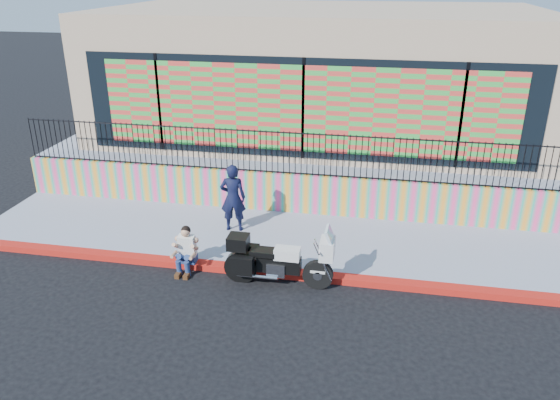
# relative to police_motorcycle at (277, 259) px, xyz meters

# --- Properties ---
(ground) EXTENTS (90.00, 90.00, 0.00)m
(ground) POSITION_rel_police_motorcycle_xyz_m (-0.14, 0.35, -0.62)
(ground) COLOR black
(ground) RESTS_ON ground
(red_curb) EXTENTS (16.00, 0.30, 0.15)m
(red_curb) POSITION_rel_police_motorcycle_xyz_m (-0.14, 0.35, -0.54)
(red_curb) COLOR #B6270D
(red_curb) RESTS_ON ground
(sidewalk) EXTENTS (16.00, 3.00, 0.15)m
(sidewalk) POSITION_rel_police_motorcycle_xyz_m (-0.14, 2.00, -0.54)
(sidewalk) COLOR #868CA1
(sidewalk) RESTS_ON ground
(mural_wall) EXTENTS (16.00, 0.20, 1.10)m
(mural_wall) POSITION_rel_police_motorcycle_xyz_m (-0.14, 3.60, 0.08)
(mural_wall) COLOR #FF4387
(mural_wall) RESTS_ON sidewalk
(metal_fence) EXTENTS (15.80, 0.04, 1.20)m
(metal_fence) POSITION_rel_police_motorcycle_xyz_m (-0.14, 3.60, 1.23)
(metal_fence) COLOR black
(metal_fence) RESTS_ON mural_wall
(elevated_platform) EXTENTS (16.00, 10.00, 1.25)m
(elevated_platform) POSITION_rel_police_motorcycle_xyz_m (-0.14, 8.70, 0.01)
(elevated_platform) COLOR #868CA1
(elevated_platform) RESTS_ON ground
(storefront_building) EXTENTS (14.00, 8.06, 4.00)m
(storefront_building) POSITION_rel_police_motorcycle_xyz_m (-0.14, 8.48, 2.63)
(storefront_building) COLOR tan
(storefront_building) RESTS_ON elevated_platform
(police_motorcycle) EXTENTS (2.37, 0.78, 1.48)m
(police_motorcycle) POSITION_rel_police_motorcycle_xyz_m (0.00, 0.00, 0.00)
(police_motorcycle) COLOR black
(police_motorcycle) RESTS_ON ground
(police_officer) EXTENTS (0.70, 0.51, 1.78)m
(police_officer) POSITION_rel_police_motorcycle_xyz_m (-1.57, 2.17, 0.42)
(police_officer) COLOR black
(police_officer) RESTS_ON sidewalk
(seated_man) EXTENTS (0.54, 0.71, 1.06)m
(seated_man) POSITION_rel_police_motorcycle_xyz_m (-2.15, 0.14, -0.17)
(seated_man) COLOR navy
(seated_man) RESTS_ON ground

